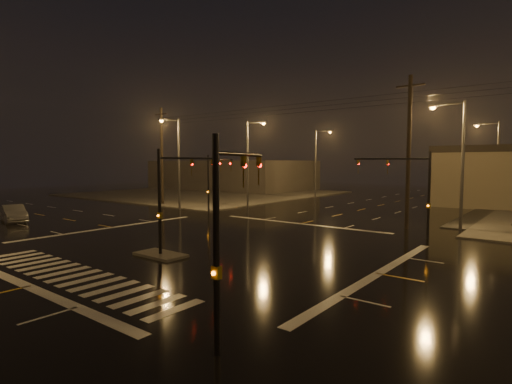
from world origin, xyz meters
TOP-DOWN VIEW (x-y plane):
  - ground at (0.00, 0.00)m, footprint 140.00×140.00m
  - sidewalk_nw at (-30.00, 30.00)m, footprint 36.00×36.00m
  - median_island at (0.00, -4.00)m, footprint 3.00×1.60m
  - crosswalk at (0.00, -9.00)m, footprint 15.00×2.60m
  - stop_bar_near at (0.00, -11.00)m, footprint 16.00×0.50m
  - stop_bar_far at (0.00, 11.00)m, footprint 16.00×0.50m
  - commercial_block at (-35.00, 42.00)m, footprint 30.00×18.00m
  - signal_mast_median at (0.00, -3.07)m, footprint 0.25×4.59m
  - signal_mast_ne at (9.50, 10.14)m, footprint 4.84×1.86m
  - signal_mast_nw at (-9.50, 10.14)m, footprint 4.84×1.86m
  - signal_mast_se at (10.23, -9.75)m, footprint 1.55×3.87m
  - streetlight_1 at (-11.18, 18.00)m, footprint 2.77×0.32m
  - streetlight_2 at (-11.18, 34.00)m, footprint 2.77×0.32m
  - streetlight_3 at (11.18, 16.00)m, footprint 2.77×0.32m
  - streetlight_4 at (11.18, 36.00)m, footprint 2.77×0.32m
  - streetlight_5 at (-16.00, 11.18)m, footprint 0.32×2.77m
  - utility_pole_0 at (-22.00, 14.00)m, footprint 2.20×0.32m
  - utility_pole_1 at (8.00, 14.00)m, footprint 2.20×0.32m
  - car_crossing at (-20.62, -3.66)m, footprint 4.87×2.57m

SIDE VIEW (x-z plane):
  - ground at x=0.00m, z-range 0.00..0.00m
  - crosswalk at x=0.00m, z-range 0.00..0.01m
  - stop_bar_near at x=0.00m, z-range 0.00..0.01m
  - stop_bar_far at x=0.00m, z-range 0.00..0.01m
  - sidewalk_nw at x=-30.00m, z-range 0.00..0.12m
  - median_island at x=0.00m, z-range 0.00..0.15m
  - car_crossing at x=-20.62m, z-range 0.00..1.53m
  - commercial_block at x=-35.00m, z-range 0.00..5.60m
  - signal_mast_se at x=10.23m, z-range 0.71..6.71m
  - signal_mast_median at x=0.00m, z-range 0.75..6.75m
  - signal_mast_ne at x=9.50m, z-range 0.79..6.79m
  - signal_mast_nw at x=-9.50m, z-range 0.79..6.79m
  - streetlight_1 at x=-11.18m, z-range 0.80..10.80m
  - streetlight_2 at x=-11.18m, z-range 0.80..10.80m
  - streetlight_3 at x=11.18m, z-range 0.80..10.80m
  - streetlight_4 at x=11.18m, z-range 0.80..10.80m
  - streetlight_5 at x=-16.00m, z-range 0.80..10.80m
  - utility_pole_0 at x=-22.00m, z-range 0.13..12.13m
  - utility_pole_1 at x=8.00m, z-range 0.13..12.13m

